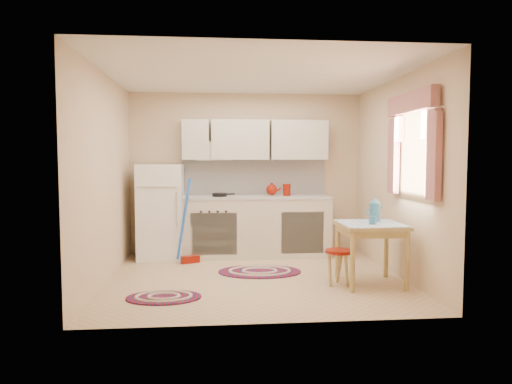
{
  "coord_description": "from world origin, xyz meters",
  "views": [
    {
      "loc": [
        -0.48,
        -5.57,
        1.46
      ],
      "look_at": [
        0.03,
        0.25,
        1.05
      ],
      "focal_mm": 32.0,
      "sensor_mm": 36.0,
      "label": 1
    }
  ],
  "objects_px": {
    "fridge": "(161,212)",
    "stool": "(339,268)",
    "base_cabinets": "(255,227)",
    "table": "(370,254)"
  },
  "relations": [
    {
      "from": "base_cabinets",
      "to": "stool",
      "type": "distance_m",
      "value": 1.93
    },
    {
      "from": "base_cabinets",
      "to": "stool",
      "type": "height_order",
      "value": "base_cabinets"
    },
    {
      "from": "fridge",
      "to": "stool",
      "type": "relative_size",
      "value": 3.33
    },
    {
      "from": "fridge",
      "to": "base_cabinets",
      "type": "bearing_deg",
      "value": 2.03
    },
    {
      "from": "base_cabinets",
      "to": "stool",
      "type": "xyz_separation_m",
      "value": [
        0.83,
        -1.73,
        -0.23
      ]
    },
    {
      "from": "base_cabinets",
      "to": "table",
      "type": "relative_size",
      "value": 3.12
    },
    {
      "from": "base_cabinets",
      "to": "table",
      "type": "xyz_separation_m",
      "value": [
        1.21,
        -1.72,
        -0.08
      ]
    },
    {
      "from": "stool",
      "to": "base_cabinets",
      "type": "bearing_deg",
      "value": 115.65
    },
    {
      "from": "stool",
      "to": "table",
      "type": "bearing_deg",
      "value": 1.45
    },
    {
      "from": "table",
      "to": "stool",
      "type": "xyz_separation_m",
      "value": [
        -0.38,
        -0.01,
        -0.15
      ]
    }
  ]
}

